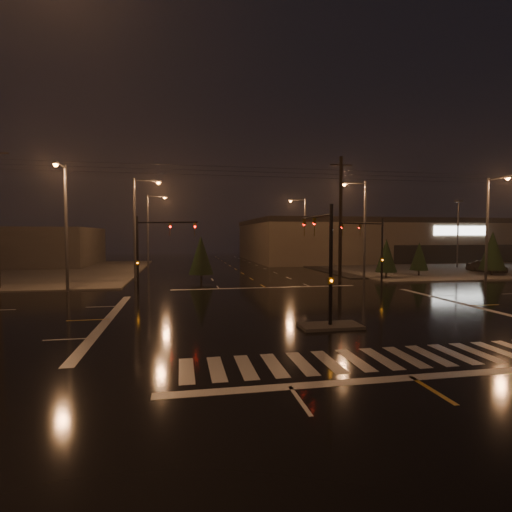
# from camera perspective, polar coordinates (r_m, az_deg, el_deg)

# --- Properties ---
(ground) EXTENTS (140.00, 140.00, 0.00)m
(ground) POSITION_cam_1_polar(r_m,az_deg,el_deg) (23.80, 7.02, -7.94)
(ground) COLOR black
(ground) RESTS_ON ground
(sidewalk_ne) EXTENTS (36.00, 36.00, 0.12)m
(sidewalk_ne) POSITION_cam_1_polar(r_m,az_deg,el_deg) (64.27, 24.60, -1.24)
(sidewalk_ne) COLOR #4B4843
(sidewalk_ne) RESTS_ON ground
(median_island) EXTENTS (3.00, 1.60, 0.15)m
(median_island) POSITION_cam_1_polar(r_m,az_deg,el_deg) (20.09, 10.56, -9.79)
(median_island) COLOR #4B4843
(median_island) RESTS_ON ground
(crosswalk) EXTENTS (15.00, 2.60, 0.01)m
(crosswalk) POSITION_cam_1_polar(r_m,az_deg,el_deg) (15.71, 17.39, -13.78)
(crosswalk) COLOR beige
(crosswalk) RESTS_ON ground
(stop_bar_near) EXTENTS (16.00, 0.50, 0.01)m
(stop_bar_near) POSITION_cam_1_polar(r_m,az_deg,el_deg) (14.07, 21.38, -15.86)
(stop_bar_near) COLOR beige
(stop_bar_near) RESTS_ON ground
(stop_bar_far) EXTENTS (16.00, 0.50, 0.01)m
(stop_bar_far) POSITION_cam_1_polar(r_m,az_deg,el_deg) (34.30, 1.39, -4.54)
(stop_bar_far) COLOR beige
(stop_bar_far) RESTS_ON ground
(parking_lot) EXTENTS (50.00, 24.00, 0.08)m
(parking_lot) POSITION_cam_1_polar(r_m,az_deg,el_deg) (65.74, 29.17, -1.28)
(parking_lot) COLOR black
(parking_lot) RESTS_ON ground
(retail_building) EXTENTS (60.20, 28.30, 7.20)m
(retail_building) POSITION_cam_1_polar(r_m,az_deg,el_deg) (80.21, 20.97, 2.33)
(retail_building) COLOR brown
(retail_building) RESTS_ON ground
(signal_mast_median) EXTENTS (0.25, 4.59, 6.00)m
(signal_mast_median) POSITION_cam_1_polar(r_m,az_deg,el_deg) (20.48, 9.71, 0.85)
(signal_mast_median) COLOR black
(signal_mast_median) RESTS_ON ground
(signal_mast_ne) EXTENTS (4.84, 1.86, 6.00)m
(signal_mast_ne) POSITION_cam_1_polar(r_m,az_deg,el_deg) (36.42, 16.47, 1.75)
(signal_mast_ne) COLOR black
(signal_mast_ne) RESTS_ON ground
(signal_mast_nw) EXTENTS (4.84, 1.86, 6.00)m
(signal_mast_nw) POSITION_cam_1_polar(r_m,az_deg,el_deg) (32.47, -14.89, 1.64)
(signal_mast_nw) COLOR black
(signal_mast_nw) RESTS_ON ground
(streetlight_1) EXTENTS (2.77, 0.32, 10.00)m
(streetlight_1) POSITION_cam_1_polar(r_m,az_deg,el_deg) (40.47, -16.52, 4.71)
(streetlight_1) COLOR #38383A
(streetlight_1) RESTS_ON ground
(streetlight_2) EXTENTS (2.77, 0.32, 10.00)m
(streetlight_2) POSITION_cam_1_polar(r_m,az_deg,el_deg) (56.40, -14.89, 4.22)
(streetlight_2) COLOR #38383A
(streetlight_2) RESTS_ON ground
(streetlight_3) EXTENTS (2.77, 0.32, 10.00)m
(streetlight_3) POSITION_cam_1_polar(r_m,az_deg,el_deg) (42.44, 14.91, 4.65)
(streetlight_3) COLOR #38383A
(streetlight_3) RESTS_ON ground
(streetlight_4) EXTENTS (2.77, 0.32, 10.00)m
(streetlight_4) POSITION_cam_1_polar(r_m,az_deg,el_deg) (61.08, 6.74, 4.20)
(streetlight_4) COLOR #38383A
(streetlight_4) RESTS_ON ground
(streetlight_5) EXTENTS (0.32, 2.77, 10.00)m
(streetlight_5) POSITION_cam_1_polar(r_m,az_deg,el_deg) (34.60, -25.65, 4.85)
(streetlight_5) COLOR #38383A
(streetlight_5) RESTS_ON ground
(streetlight_6) EXTENTS (0.32, 2.77, 10.00)m
(streetlight_6) POSITION_cam_1_polar(r_m,az_deg,el_deg) (44.38, 30.42, 4.26)
(streetlight_6) COLOR #38383A
(streetlight_6) RESTS_ON ground
(utility_pole_1) EXTENTS (2.20, 0.32, 12.00)m
(utility_pole_1) POSITION_cam_1_polar(r_m,az_deg,el_deg) (39.32, 11.98, 5.30)
(utility_pole_1) COLOR black
(utility_pole_1) RESTS_ON ground
(conifer_0) EXTENTS (2.18, 2.18, 4.11)m
(conifer_0) POSITION_cam_1_polar(r_m,az_deg,el_deg) (43.29, 18.13, 0.07)
(conifer_0) COLOR black
(conifer_0) RESTS_ON ground
(conifer_1) EXTENTS (1.94, 1.94, 3.73)m
(conifer_1) POSITION_cam_1_polar(r_m,az_deg,el_deg) (46.86, 22.28, -0.03)
(conifer_1) COLOR black
(conifer_1) RESTS_ON ground
(conifer_2) EXTENTS (2.73, 2.73, 4.97)m
(conifer_2) POSITION_cam_1_polar(r_m,az_deg,el_deg) (51.08, 30.70, 0.70)
(conifer_2) COLOR black
(conifer_2) RESTS_ON ground
(conifer_3) EXTENTS (2.39, 2.39, 4.44)m
(conifer_3) POSITION_cam_1_polar(r_m,az_deg,el_deg) (39.10, -7.86, 0.13)
(conifer_3) COLOR black
(conifer_3) RESTS_ON ground
(car_parked) EXTENTS (2.91, 4.89, 1.56)m
(car_parked) POSITION_cam_1_polar(r_m,az_deg,el_deg) (54.98, 30.06, -1.29)
(car_parked) COLOR black
(car_parked) RESTS_ON ground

